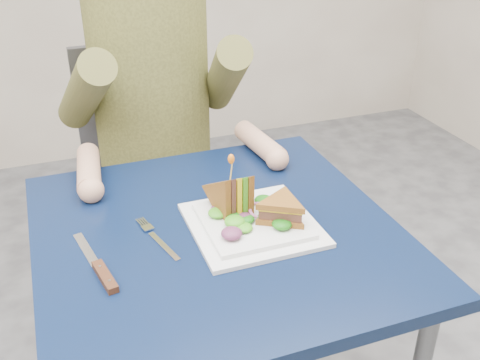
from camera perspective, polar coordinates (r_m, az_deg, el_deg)
name	(u,v)px	position (r m, az deg, el deg)	size (l,w,h in m)	color
table	(217,259)	(1.24, -2.30, -8.06)	(0.75, 0.75, 0.73)	black
chair	(152,167)	(1.88, -8.92, 1.35)	(0.42, 0.40, 0.93)	#47474C
diner	(151,66)	(1.64, -9.06, 11.35)	(0.54, 0.59, 0.74)	brown
plate	(253,223)	(1.20, 1.28, -4.41)	(0.26, 0.26, 0.02)	white
sandwich_flat	(282,210)	(1.18, 4.25, -3.04)	(0.16, 0.16, 0.05)	brown
sandwich_upright	(231,197)	(1.20, -0.87, -1.79)	(0.09, 0.15, 0.15)	brown
fork	(158,239)	(1.17, -8.32, -6.00)	(0.06, 0.18, 0.01)	silver
knife	(101,271)	(1.10, -13.90, -9.00)	(0.06, 0.22, 0.02)	silver
toothpick	(231,171)	(1.17, -0.90, 0.92)	(0.00, 0.00, 0.06)	tan
toothpick_frill	(231,159)	(1.15, -0.91, 2.15)	(0.01, 0.01, 0.02)	orange
lettuce_spill	(253,212)	(1.19, 1.34, -3.27)	(0.15, 0.13, 0.02)	#337A14
onion_ring	(258,210)	(1.19, 1.88, -3.10)	(0.04, 0.04, 0.01)	#9E4C7A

